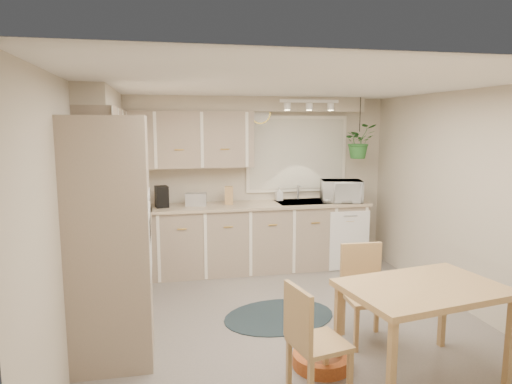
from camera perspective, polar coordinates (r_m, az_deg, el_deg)
The scene contains 35 objects.
floor at distance 4.90m, azimuth 4.08°, elevation -16.04°, with size 4.20×4.20×0.00m, color slate.
ceiling at distance 4.47m, azimuth 4.42°, elevation 13.19°, with size 4.20×4.20×0.00m, color silver.
wall_back at distance 6.55m, azimuth -0.84°, elevation 1.21°, with size 4.00×0.04×2.40m, color #B9AE99.
wall_front at distance 2.64m, azimuth 17.15°, elevation -10.29°, with size 4.00×0.04×2.40m, color #B9AE99.
wall_left at distance 4.43m, azimuth -21.53°, elevation -2.95°, with size 0.04×4.20×2.40m, color #B9AE99.
wall_right at distance 5.43m, azimuth 24.97°, elevation -1.12°, with size 0.04×4.20×2.40m, color #B9AE99.
base_cab_left at distance 5.41m, azimuth -16.38°, elevation -8.86°, with size 0.60×1.85×0.90m, color gray.
base_cab_back at distance 6.37m, azimuth -2.08°, elevation -5.89°, with size 3.60×0.60×0.90m, color gray.
counter_left at distance 5.29m, azimuth -16.49°, elevation -3.99°, with size 0.64×1.89×0.04m, color tan.
counter_back at distance 6.26m, azimuth -2.09°, elevation -1.74°, with size 3.64×0.64×0.04m, color tan.
oven_stack at distance 4.05m, azimuth -17.74°, elevation -5.96°, with size 0.65×0.65×2.10m, color gray.
wall_oven_face at distance 4.03m, azimuth -13.18°, elevation -5.86°, with size 0.02×0.56×0.58m, color white.
upper_cab_left at distance 5.32m, azimuth -18.25°, elevation 5.84°, with size 0.35×2.00×0.75m, color gray.
upper_cab_back at distance 6.21m, azimuth -9.69°, elevation 6.47°, with size 2.00×0.35×0.75m, color gray.
soffit_left at distance 5.32m, azimuth -18.77°, elevation 10.94°, with size 0.30×2.00×0.20m, color #B9AE99.
soffit_back at distance 6.32m, azimuth -2.41°, elevation 10.93°, with size 3.60×0.30×0.20m, color #B9AE99.
cooktop at distance 4.73m, azimuth -16.92°, elevation -5.18°, with size 0.52×0.58×0.02m, color white.
range_hood at distance 4.65m, azimuth -17.41°, elevation 0.28°, with size 0.40×0.60×0.14m, color white.
window_blinds at distance 6.65m, azimuth 5.15°, elevation 4.75°, with size 1.40×0.02×1.00m, color white.
window_frame at distance 6.66m, azimuth 5.13°, elevation 4.75°, with size 1.50×0.02×1.10m, color silver.
sink at distance 6.48m, azimuth 5.77°, elevation -1.60°, with size 0.70×0.48×0.10m, color #B0B3B8.
dishwasher_front at distance 6.51m, azimuth 11.61°, elevation -5.98°, with size 0.58×0.01×0.83m, color white.
track_light_bar at distance 6.15m, azimuth 6.68°, elevation 11.22°, with size 0.80×0.04×0.04m, color white.
wall_clock at distance 6.50m, azimuth 0.51°, elevation 9.81°, with size 0.30×0.30×0.03m, color #E2C64F.
dining_table at distance 4.04m, azimuth 19.92°, elevation -16.11°, with size 1.23×0.82×0.77m, color tan.
chair_left at distance 3.62m, azimuth 7.91°, elevation -17.83°, with size 0.41×0.41×0.87m, color tan.
chair_back at distance 4.47m, azimuth 13.81°, elevation -12.45°, with size 0.42×0.42×0.91m, color tan.
braided_rug at distance 5.04m, azimuth 2.91°, elevation -15.26°, with size 1.21×0.91×0.01m, color black.
pet_bed at distance 4.14m, azimuth 8.23°, elevation -20.07°, with size 0.50×0.50×0.11m, color #AF5423.
microwave at distance 6.54m, azimuth 10.62°, elevation 0.41°, with size 0.56×0.31×0.38m, color white.
soap_bottle at distance 6.53m, azimuth 2.88°, elevation -0.72°, with size 0.09×0.20×0.09m, color white.
hanging_plant at distance 6.58m, azimuth 12.77°, elevation 5.74°, with size 0.43×0.48×0.38m, color #296628.
coffee_maker at distance 6.15m, azimuth -11.71°, elevation -0.57°, with size 0.16×0.19×0.28m, color black.
toaster at distance 6.20m, azimuth -7.51°, elevation -0.93°, with size 0.28×0.16×0.17m, color #B0B3B8.
knife_block at distance 6.27m, azimuth -3.41°, elevation -0.41°, with size 0.11×0.11×0.25m, color tan.
Camera 1 is at (-1.24, -4.28, 2.04)m, focal length 32.00 mm.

